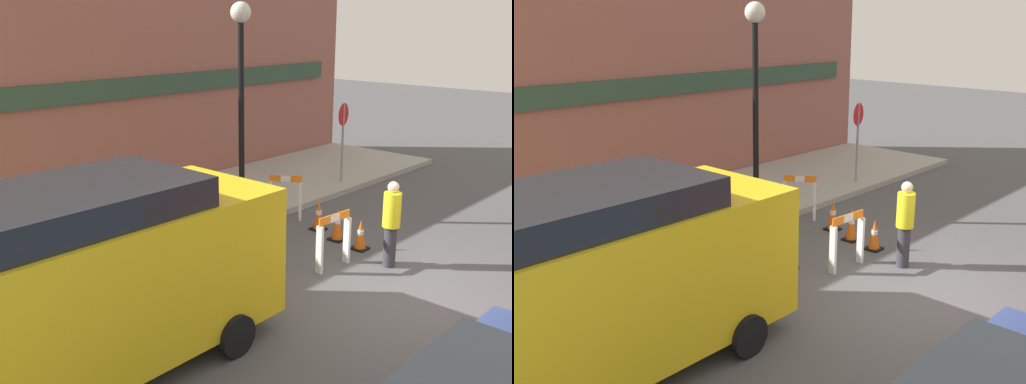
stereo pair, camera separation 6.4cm
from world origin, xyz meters
The scene contains 16 objects.
ground_plane centered at (0.00, 0.00, 0.00)m, with size 60.00×60.00×0.00m, color #4C4C4F.
sidewalk_slab centered at (0.00, 6.45, 0.07)m, with size 18.00×3.90×0.15m.
storefront_facade centered at (0.00, 8.47, 2.75)m, with size 18.00×0.22×5.50m.
streetlamp_post centered at (0.91, 5.06, 3.15)m, with size 0.44×0.44×4.63m.
stop_sign centered at (4.79, 5.06, 1.59)m, with size 0.59×0.13×2.14m.
barricade_0 centered at (-1.05, 4.35, 0.55)m, with size 0.66×0.88×0.99m.
barricade_1 centered at (0.07, 1.90, 0.56)m, with size 0.83×0.20×1.05m.
barricade_2 centered at (1.59, 4.35, 0.55)m, with size 0.54×0.68×1.04m.
traffic_cone_0 centered at (1.19, 2.05, 0.30)m, with size 0.30×0.30×0.63m.
traffic_cone_1 centered at (-0.70, 2.66, 0.34)m, with size 0.30×0.30×0.70m.
traffic_cone_2 centered at (0.94, 4.40, 0.35)m, with size 0.30×0.30×0.72m.
traffic_cone_3 centered at (1.55, 3.36, 0.33)m, with size 0.30×0.30×0.69m.
traffic_cone_4 centered at (-0.11, 4.40, 0.36)m, with size 0.30×0.30×0.74m.
traffic_cone_5 centered at (1.31, 2.69, 0.35)m, with size 0.30×0.30×0.72m.
person_worker centered at (0.85, 1.19, 0.88)m, with size 0.39×0.39×1.63m.
work_van centered at (-4.96, 2.10, 1.38)m, with size 5.42×2.19×2.55m.
Camera 1 is at (-8.39, -4.05, 4.42)m, focal length 42.00 mm.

